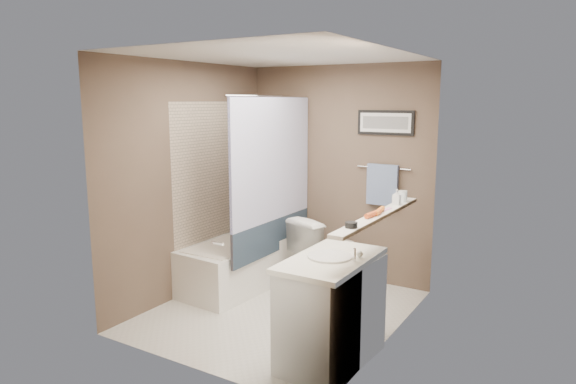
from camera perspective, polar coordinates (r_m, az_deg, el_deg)
The scene contains 33 objects.
ground at distance 5.10m, azimuth -0.90°, elevation -13.09°, with size 2.50×2.50×0.00m, color silver.
ceiling at distance 4.70m, azimuth -0.98°, elevation 14.65°, with size 2.20×2.50×0.04m, color silver.
wall_back at distance 5.82m, azimuth 5.52°, elevation 2.08°, with size 2.20×0.04×2.40m, color brown.
wall_front at distance 3.79m, azimuth -10.88°, elevation -2.40°, with size 2.20×0.04×2.40m, color brown.
wall_left at distance 5.40m, azimuth -10.70°, elevation 1.33°, with size 0.04×2.50×2.40m, color brown.
wall_right at distance 4.29m, azimuth 11.39°, elevation -0.96°, with size 0.04×2.50×2.40m, color brown.
tile_surround at distance 5.82m, azimuth -7.44°, elevation 0.04°, with size 0.02×1.55×2.00m, color #BAA48D.
curtain_rod at distance 5.32m, azimuth -1.76°, elevation 10.56°, with size 0.02×0.02×1.55m, color silver.
curtain_upper at distance 5.36m, azimuth -1.73°, elevation 3.59°, with size 0.03×1.45×1.28m, color white.
curtain_lower at distance 5.51m, azimuth -1.68°, elevation -4.91°, with size 0.03×1.45×0.36m, color #28394B.
mirror at distance 4.09m, azimuth 11.00°, elevation 4.47°, with size 0.02×1.60×1.00m, color silver.
shelf at distance 4.19m, azimuth 10.06°, elevation -2.58°, with size 0.12×1.60×0.03m, color silver.
towel_bar at distance 5.58m, azimuth 10.56°, elevation 2.65°, with size 0.02×0.02×0.60m, color silver.
towel at distance 5.59m, azimuth 10.43°, elevation 0.80°, with size 0.34×0.05×0.44m, color #97B0DC.
art_frame at distance 5.55m, azimuth 10.79°, elevation 7.58°, with size 0.62×0.03×0.26m, color black.
art_mat at distance 5.54m, azimuth 10.74°, elevation 7.58°, with size 0.56×0.00×0.20m, color white.
art_image at distance 5.54m, azimuth 10.73°, elevation 7.58°, with size 0.50×0.00×0.13m, color #595959.
door at distance 3.50m, azimuth -4.13°, elevation -6.69°, with size 0.80×0.02×2.00m, color silver.
door_handle at distance 3.73m, azimuth -7.83°, elevation -5.69°, with size 0.02×0.02×0.10m, color silver.
bathtub at distance 5.72m, azimuth -5.15°, elevation -7.83°, with size 0.70×1.50×0.50m, color white.
tub_rim at distance 5.65m, azimuth -5.19°, elevation -5.41°, with size 0.56×1.36×0.02m, color white.
toilet at distance 5.60m, azimuth 4.26°, elevation -6.63°, with size 0.44×0.78×0.79m, color white.
vanity at distance 4.07m, azimuth 4.85°, elevation -13.21°, with size 0.50×0.90×0.80m, color silver.
countertop at distance 3.93m, azimuth 4.81°, elevation -7.54°, with size 0.54×0.96×0.04m, color silver.
sink_basin at distance 3.92m, azimuth 4.68°, elevation -7.13°, with size 0.34×0.34×0.01m, color silver.
faucet_spout at distance 3.83m, azimuth 7.39°, elevation -6.96°, with size 0.02×0.02×0.10m, color white.
faucet_knob at distance 3.92m, azimuth 7.97°, elevation -6.86°, with size 0.05×0.05×0.05m, color silver.
candle_bowl_near at distance 3.69m, azimuth 7.04°, elevation -3.65°, with size 0.09×0.09×0.04m, color black.
hair_brush_front at distance 4.06m, azimuth 9.42°, elevation -2.42°, with size 0.04×0.04×0.22m, color #C4491B.
hair_brush_back at distance 4.19m, azimuth 10.12°, elevation -2.07°, with size 0.04×0.04×0.22m, color orange.
pink_comb at distance 4.34m, azimuth 10.90°, elevation -1.89°, with size 0.03×0.16×0.01m, color #F696CA.
glass_jar at distance 4.70m, azimuth 12.61°, elevation -0.47°, with size 0.08×0.08×0.10m, color white.
soap_bottle at distance 4.55m, azimuth 11.98°, elevation -0.55°, with size 0.06×0.06×0.14m, color #999999.
Camera 1 is at (2.49, -3.97, 2.01)m, focal length 32.00 mm.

